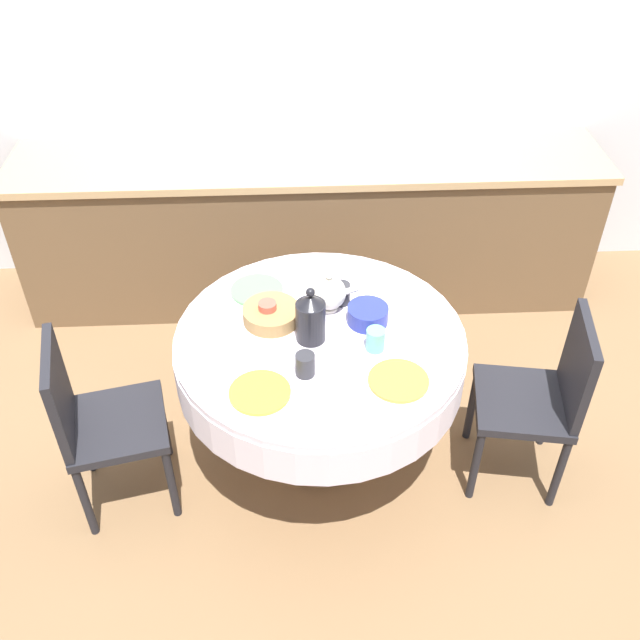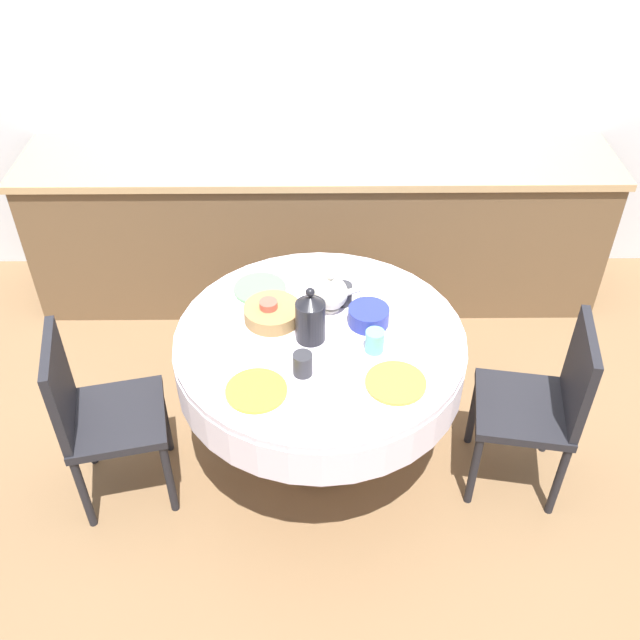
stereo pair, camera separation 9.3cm
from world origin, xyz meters
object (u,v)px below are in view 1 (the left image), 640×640
object	(u,v)px
coffee_carafe	(311,318)
teapot	(329,293)
chair_left	(542,394)
chair_right	(96,419)

from	to	relation	value
coffee_carafe	teapot	world-z (taller)	coffee_carafe
chair_left	coffee_carafe	distance (m)	1.04
chair_left	teapot	size ratio (longest dim) A/B	4.34
chair_right	coffee_carafe	bearing A→B (deg)	89.32
chair_left	teapot	world-z (taller)	teapot
chair_right	teapot	world-z (taller)	teapot
chair_left	coffee_carafe	size ratio (longest dim) A/B	3.42
chair_left	coffee_carafe	xyz separation A→B (m)	(-0.97, 0.14, 0.34)
chair_left	teapot	xyz separation A→B (m)	(-0.89, 0.33, 0.32)
chair_right	teapot	xyz separation A→B (m)	(0.97, 0.38, 0.32)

